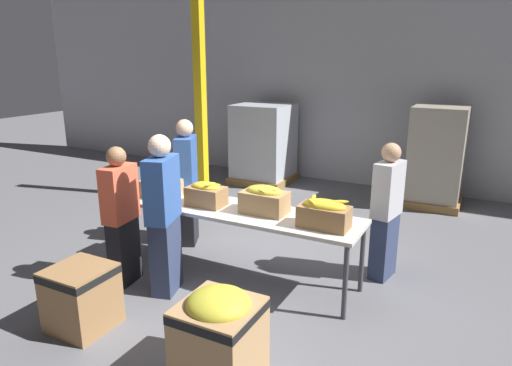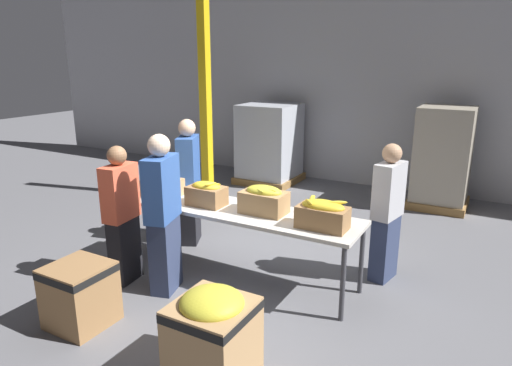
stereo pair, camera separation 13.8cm
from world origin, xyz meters
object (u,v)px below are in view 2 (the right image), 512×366
Objects in this scene: banana_box_0 at (163,185)px; banana_box_1 at (206,193)px; volunteer_1 at (163,216)px; volunteer_2 at (387,214)px; pallet_stack_1 at (270,144)px; banana_box_2 at (264,200)px; volunteer_0 at (189,183)px; banana_box_3 at (323,214)px; pallet_stack_0 at (443,159)px; sorting_table at (238,214)px; volunteer_3 at (122,216)px; donation_bin_0 at (80,293)px; donation_bin_1 at (213,332)px; support_pillar at (205,83)px.

banana_box_1 is at bearing -3.52° from banana_box_0.
banana_box_0 is 0.83m from volunteer_1.
volunteer_2 is 1.01× the size of pallet_stack_1.
banana_box_2 is 0.29× the size of volunteer_0.
pallet_stack_0 is at bearing 81.14° from banana_box_3.
volunteer_1 reaches higher than banana_box_2.
pallet_stack_0 is (2.00, 3.80, -0.13)m from banana_box_1.
sorting_table is at bearing 7.13° from banana_box_1.
volunteer_1 is at bearing -160.09° from banana_box_3.
volunteer_3 is at bearing -152.00° from banana_box_2.
banana_box_2 is 0.29× the size of pallet_stack_0.
banana_box_3 is at bearing -2.08° from banana_box_0.
volunteer_2 is 0.94× the size of pallet_stack_0.
volunteer_1 is 4.52m from pallet_stack_1.
donation_bin_1 is (1.49, -0.00, 0.07)m from donation_bin_0.
banana_box_3 is 0.29× the size of volunteer_1.
banana_box_2 is at bearing -67.13° from volunteer_1.
volunteer_0 is 2.24× the size of donation_bin_1.
donation_bin_1 is (1.75, -0.85, -0.37)m from volunteer_3.
pallet_stack_1 is (-0.48, 3.21, -0.07)m from volunteer_0.
banana_box_1 is 0.95m from volunteer_3.
pallet_stack_0 reaches higher than sorting_table.
sorting_table is 3.20m from support_pillar.
donation_bin_0 is at bearing 180.00° from donation_bin_1.
donation_bin_0 is 4.26m from support_pillar.
banana_box_1 reaches higher than donation_bin_0.
volunteer_3 is 1.98m from donation_bin_1.
volunteer_0 reaches higher than banana_box_3.
sorting_table is 1.63m from volunteer_2.
volunteer_2 is 2.89m from volunteer_3.
banana_box_2 is 1.55m from volunteer_3.
banana_box_0 is at bearing -179.60° from sorting_table.
banana_box_2 reaches higher than banana_box_0.
pallet_stack_0 reaches higher than donation_bin_0.
volunteer_2 is (2.54, 0.20, -0.06)m from volunteer_0.
donation_bin_1 is at bearing -75.81° from banana_box_2.
volunteer_2 reaches higher than banana_box_0.
support_pillar is at bearing -102.14° from volunteer_2.
volunteer_2 is at bearing 62.67° from banana_box_3.
volunteer_3 is at bearing -23.75° from volunteer_0.
donation_bin_0 is at bearing 147.57° from volunteer_1.
volunteer_3 is at bearing 107.56° from donation_bin_0.
support_pillar is (-1.17, 3.74, 1.68)m from donation_bin_0.
volunteer_0 is 2.20m from support_pillar.
volunteer_0 is at bearing 9.48° from volunteer_1.
volunteer_2 is at bearing 27.70° from sorting_table.
pallet_stack_0 is 3.18m from pallet_stack_1.
support_pillar is (-2.66, 3.74, 1.61)m from donation_bin_1.
banana_box_1 is 1.92m from donation_bin_1.
banana_box_3 is 2.20m from volunteer_0.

